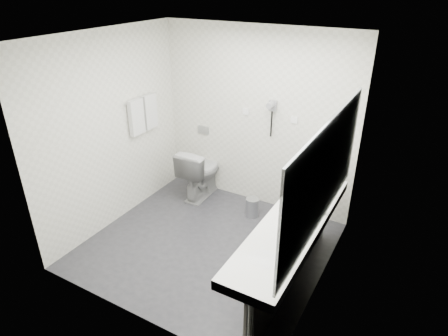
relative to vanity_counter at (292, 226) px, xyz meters
The scene contains 31 objects.
floor 1.39m from the vanity_counter, 169.92° to the left, with size 2.80×2.80×0.00m, color #2D2D32.
ceiling 2.05m from the vanity_counter, 169.92° to the left, with size 2.80×2.80×0.00m, color white.
wall_back 1.93m from the vanity_counter, 126.87° to the left, with size 2.80×2.80×0.00m, color white.
wall_front 1.64m from the vanity_counter, 135.64° to the right, with size 2.80×2.80×0.00m, color white.
wall_left 2.57m from the vanity_counter, behind, with size 2.60×2.60×0.00m, color white.
wall_right 0.56m from the vanity_counter, 36.03° to the left, with size 2.60×2.60×0.00m, color white.
vanity_counter is the anchor object (origin of this frame).
vanity_panel 0.43m from the vanity_counter, ahead, with size 0.03×2.15×0.75m, color gray.
vanity_post_near 1.12m from the vanity_counter, 86.97° to the right, with size 0.06×0.06×0.75m, color silver.
vanity_post_far 1.12m from the vanity_counter, 86.97° to the left, with size 0.06×0.06×0.75m, color silver.
mirror 0.70m from the vanity_counter, ahead, with size 0.02×2.20×1.05m, color #B2BCC6.
basin_near 0.65m from the vanity_counter, 90.00° to the right, with size 0.40×0.31×0.05m, color white.
basin_far 0.65m from the vanity_counter, 90.00° to the left, with size 0.40×0.31×0.05m, color white.
faucet_near 0.69m from the vanity_counter, 73.30° to the right, with size 0.04×0.04×0.15m, color silver.
faucet_far 0.69m from the vanity_counter, 73.30° to the left, with size 0.04×0.04×0.15m, color silver.
soap_bottle_a 0.17m from the vanity_counter, 13.18° to the left, with size 0.05×0.05×0.10m, color beige.
soap_bottle_b 0.15m from the vanity_counter, 41.48° to the left, with size 0.07×0.07×0.09m, color beige.
soap_bottle_c 0.11m from the vanity_counter, ahead, with size 0.04×0.04×0.11m, color beige.
glass_left 0.38m from the vanity_counter, 51.99° to the left, with size 0.06×0.06×0.10m, color silver.
toilet 2.26m from the vanity_counter, 147.00° to the left, with size 0.44×0.78×0.79m, color white.
flush_plate 2.48m from the vanity_counter, 143.06° to the left, with size 0.18×0.02×0.12m, color #B2B5BA.
pedal_bin 1.57m from the vanity_counter, 130.92° to the left, with size 0.18×0.18×0.26m, color #B2B5BA.
bin_lid 1.52m from the vanity_counter, 130.92° to the left, with size 0.18×0.18×0.01m, color #B2B5BA.
towel_rail 2.69m from the vanity_counter, 163.14° to the left, with size 0.02×0.02×0.62m, color silver.
towel_near 2.59m from the vanity_counter, 166.10° to the left, with size 0.07×0.24×0.48m, color silver.
towel_far 2.67m from the vanity_counter, 160.15° to the left, with size 0.07×0.24×0.48m, color silver.
dryer_cradle 1.85m from the vanity_counter, 120.76° to the left, with size 0.10×0.04×0.14m, color gray.
dryer_barrel 1.81m from the vanity_counter, 122.01° to the left, with size 0.08×0.08×0.14m, color gray.
dryer_cord 1.76m from the vanity_counter, 121.02° to the left, with size 0.02×0.02×0.35m, color black.
switch_plate_a 2.04m from the vanity_counter, 130.59° to the left, with size 0.09×0.02×0.09m, color white.
switch_plate_b 1.69m from the vanity_counter, 111.13° to the left, with size 0.09×0.02×0.09m, color white.
Camera 1 is at (2.11, -3.31, 3.03)m, focal length 31.20 mm.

